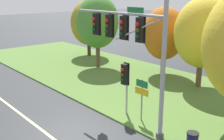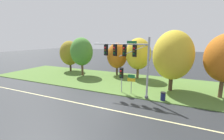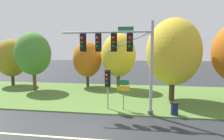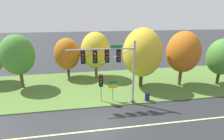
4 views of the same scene
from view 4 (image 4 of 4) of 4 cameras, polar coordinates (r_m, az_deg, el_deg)
ground_plane at (r=16.55m, az=-3.69°, el=-16.45°), size 160.00×160.00×0.00m
lane_stripe at (r=15.58m, az=-3.21°, el=-18.92°), size 36.00×0.16×0.01m
grass_verge at (r=23.76m, az=-5.77°, el=-5.04°), size 48.00×11.50×0.10m
traffic_signal_mast at (r=17.20m, az=-0.01°, el=2.51°), size 6.81×0.49×6.74m
pedestrian_signal_near_kerb at (r=18.51m, az=-3.60°, el=-4.13°), size 0.46×0.55×3.14m
route_sign_post at (r=19.02m, az=0.21°, el=-5.57°), size 0.99×0.08×2.42m
tree_left_of_mast at (r=24.57m, az=-28.44°, el=4.35°), size 3.99×3.99×6.85m
tree_behind_signpost at (r=26.28m, az=-14.46°, el=5.09°), size 3.67×3.67×5.89m
tree_mid_verge at (r=25.43m, az=-5.39°, el=6.42°), size 4.18×4.18×6.76m
tree_tall_centre at (r=22.16m, az=9.85°, el=5.56°), size 4.89×4.89×7.62m
tree_right_far at (r=24.15m, az=22.23°, el=5.45°), size 4.23×4.23×7.18m
tree_furthest_back at (r=26.94m, az=32.27°, el=3.62°), size 3.79×3.79×6.19m
trash_bin at (r=19.90m, az=11.41°, el=-8.51°), size 0.56×0.56×0.93m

